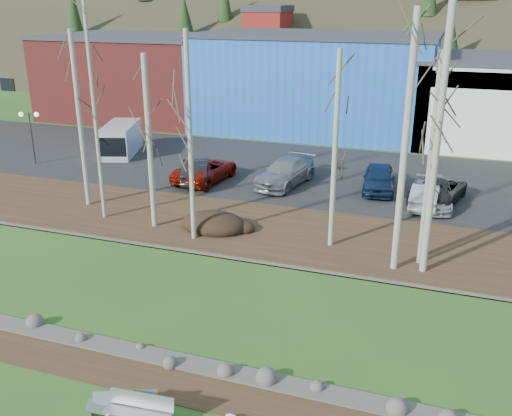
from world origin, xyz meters
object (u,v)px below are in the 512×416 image
at_px(car_6, 432,195).
at_px(bench_damaged, 121,406).
at_px(street_lamp, 30,123).
at_px(car_2, 285,172).
at_px(bench_intact, 139,411).
at_px(car_4, 425,195).
at_px(car_1, 205,170).
at_px(van_grey, 120,140).
at_px(car_5, 439,189).
at_px(car_3, 379,178).
at_px(car_0, 196,171).

bearing_deg(car_6, bench_damaged, -118.26).
bearing_deg(street_lamp, car_2, -12.61).
bearing_deg(bench_damaged, bench_intact, -31.25).
relative_size(bench_damaged, car_4, 0.45).
distance_m(car_1, van_grey, 9.54).
distance_m(street_lamp, car_2, 18.16).
xyz_separation_m(car_4, van_grey, (-22.15, 4.38, 0.42)).
relative_size(bench_intact, car_4, 0.47).
xyz_separation_m(bench_damaged, street_lamp, (-19.63, 20.43, 2.60)).
distance_m(bench_intact, car_1, 21.98).
xyz_separation_m(car_2, car_5, (9.15, -0.10, -0.06)).
height_order(car_5, van_grey, van_grey).
bearing_deg(car_1, car_3, -165.62).
relative_size(street_lamp, car_1, 0.69).
bearing_deg(van_grey, car_2, -30.35).
bearing_deg(car_2, car_5, 9.73).
bearing_deg(car_3, bench_damaged, -106.49).
relative_size(bench_intact, car_0, 0.43).
xyz_separation_m(bench_intact, car_4, (6.24, 20.36, 0.34)).
bearing_deg(street_lamp, car_6, -16.14).
bearing_deg(car_5, car_3, -0.91).
bearing_deg(bench_damaged, car_2, 71.87).
bearing_deg(car_1, van_grey, -19.29).
height_order(bench_damaged, car_3, car_3).
height_order(street_lamp, car_4, street_lamp).
height_order(bench_intact, car_1, car_1).
distance_m(car_0, van_grey, 9.30).
bearing_deg(car_2, car_6, 3.44).
height_order(car_3, car_6, car_3).
height_order(car_2, car_5, car_2).
relative_size(street_lamp, car_5, 0.70).
bearing_deg(van_grey, car_5, -25.67).
bearing_deg(car_2, car_1, -158.56).
relative_size(car_0, car_3, 1.00).
distance_m(car_6, van_grey, 22.89).
height_order(bench_damaged, car_6, car_6).
bearing_deg(street_lamp, car_4, -16.76).
relative_size(street_lamp, car_3, 0.80).
height_order(bench_damaged, street_lamp, street_lamp).
bearing_deg(car_1, car_5, -170.98).
bearing_deg(street_lamp, car_5, -14.09).
bearing_deg(car_4, car_0, 1.67).
bearing_deg(van_grey, car_0, -45.99).
relative_size(bench_intact, car_2, 0.36).
bearing_deg(bench_intact, car_1, 104.54).
bearing_deg(car_2, street_lamp, -165.88).
height_order(car_1, car_6, car_1).
bearing_deg(car_3, street_lamp, 178.29).
height_order(bench_intact, car_4, car_4).
height_order(car_1, car_2, car_2).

